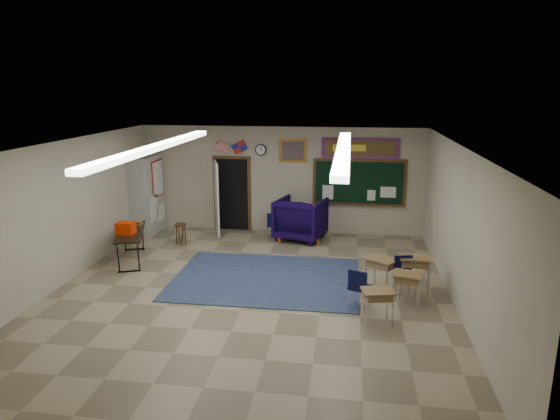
# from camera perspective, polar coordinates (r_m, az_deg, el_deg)

# --- Properties ---
(floor) EXTENTS (9.00, 9.00, 0.00)m
(floor) POSITION_cam_1_polar(r_m,az_deg,el_deg) (10.29, -3.47, -9.45)
(floor) COLOR gray
(floor) RESTS_ON ground
(back_wall) EXTENTS (8.00, 0.04, 3.00)m
(back_wall) POSITION_cam_1_polar(r_m,az_deg,el_deg) (14.12, 0.04, 3.44)
(back_wall) COLOR #B8B195
(back_wall) RESTS_ON floor
(front_wall) EXTENTS (8.00, 0.04, 3.00)m
(front_wall) POSITION_cam_1_polar(r_m,az_deg,el_deg) (5.74, -12.80, -13.26)
(front_wall) COLOR #B8B195
(front_wall) RESTS_ON floor
(left_wall) EXTENTS (0.04, 9.00, 3.00)m
(left_wall) POSITION_cam_1_polar(r_m,az_deg,el_deg) (11.28, -23.93, -0.51)
(left_wall) COLOR #B8B195
(left_wall) RESTS_ON floor
(right_wall) EXTENTS (0.04, 9.00, 3.00)m
(right_wall) POSITION_cam_1_polar(r_m,az_deg,el_deg) (9.83, 19.93, -2.15)
(right_wall) COLOR #B8B195
(right_wall) RESTS_ON floor
(ceiling) EXTENTS (8.00, 9.00, 0.04)m
(ceiling) POSITION_cam_1_polar(r_m,az_deg,el_deg) (9.51, -3.73, 7.38)
(ceiling) COLOR silver
(ceiling) RESTS_ON back_wall
(area_rug) EXTENTS (4.00, 3.00, 0.02)m
(area_rug) POSITION_cam_1_polar(r_m,az_deg,el_deg) (10.98, -1.61, -7.82)
(area_rug) COLOR #344162
(area_rug) RESTS_ON floor
(fluorescent_strips) EXTENTS (3.86, 6.00, 0.10)m
(fluorescent_strips) POSITION_cam_1_polar(r_m,az_deg,el_deg) (9.51, -3.73, 7.02)
(fluorescent_strips) COLOR white
(fluorescent_strips) RESTS_ON ceiling
(doorway) EXTENTS (1.10, 0.89, 2.16)m
(doorway) POSITION_cam_1_polar(r_m,az_deg,el_deg) (14.35, -5.99, 1.73)
(doorway) COLOR black
(doorway) RESTS_ON back_wall
(chalkboard) EXTENTS (2.55, 0.14, 1.30)m
(chalkboard) POSITION_cam_1_polar(r_m,az_deg,el_deg) (13.96, 9.01, 2.99)
(chalkboard) COLOR #4F3116
(chalkboard) RESTS_ON back_wall
(bulletin_board) EXTENTS (2.10, 0.05, 0.55)m
(bulletin_board) POSITION_cam_1_polar(r_m,az_deg,el_deg) (13.81, 9.17, 7.01)
(bulletin_board) COLOR red
(bulletin_board) RESTS_ON back_wall
(framed_art_print) EXTENTS (0.75, 0.05, 0.65)m
(framed_art_print) POSITION_cam_1_polar(r_m,az_deg,el_deg) (13.91, 1.46, 6.82)
(framed_art_print) COLOR #A86920
(framed_art_print) RESTS_ON back_wall
(wall_clock) EXTENTS (0.32, 0.05, 0.32)m
(wall_clock) POSITION_cam_1_polar(r_m,az_deg,el_deg) (14.04, -2.22, 6.88)
(wall_clock) COLOR black
(wall_clock) RESTS_ON back_wall
(wall_flags) EXTENTS (1.16, 0.06, 0.70)m
(wall_flags) POSITION_cam_1_polar(r_m,az_deg,el_deg) (14.17, -5.65, 7.42)
(wall_flags) COLOR red
(wall_flags) RESTS_ON back_wall
(storage_cabinet) EXTENTS (0.59, 1.25, 2.20)m
(storage_cabinet) POSITION_cam_1_polar(r_m,az_deg,el_deg) (14.57, -14.95, 1.68)
(storage_cabinet) COLOR #A5A5A0
(storage_cabinet) RESTS_ON floor
(wingback_armchair) EXTENTS (1.50, 1.52, 1.14)m
(wingback_armchair) POSITION_cam_1_polar(r_m,az_deg,el_deg) (13.59, 2.38, -1.02)
(wingback_armchair) COLOR black
(wingback_armchair) RESTS_ON floor
(student_chair_reading) EXTENTS (0.42, 0.42, 0.76)m
(student_chair_reading) POSITION_cam_1_polar(r_m,az_deg,el_deg) (13.60, -0.58, -1.83)
(student_chair_reading) COLOR black
(student_chair_reading) RESTS_ON floor
(student_chair_desk_a) EXTENTS (0.52, 0.52, 0.80)m
(student_chair_desk_a) POSITION_cam_1_polar(r_m,az_deg,el_deg) (9.58, 9.17, -8.83)
(student_chair_desk_a) COLOR black
(student_chair_desk_a) RESTS_ON floor
(student_chair_desk_b) EXTENTS (0.50, 0.50, 0.81)m
(student_chair_desk_b) POSITION_cam_1_polar(r_m,az_deg,el_deg) (10.24, 14.15, -7.54)
(student_chair_desk_b) COLOR black
(student_chair_desk_b) RESTS_ON floor
(student_desk_front_left) EXTENTS (0.74, 0.70, 0.71)m
(student_desk_front_left) POSITION_cam_1_polar(r_m,az_deg,el_deg) (10.43, 11.47, -7.05)
(student_desk_front_left) COLOR olive
(student_desk_front_left) RESTS_ON floor
(student_desk_front_right) EXTENTS (0.68, 0.54, 0.76)m
(student_desk_front_right) POSITION_cam_1_polar(r_m,az_deg,el_deg) (10.54, 15.19, -6.87)
(student_desk_front_right) COLOR olive
(student_desk_front_right) RESTS_ON floor
(student_desk_back_left) EXTENTS (0.63, 0.53, 0.66)m
(student_desk_back_left) POSITION_cam_1_polar(r_m,az_deg,el_deg) (9.03, 11.09, -10.66)
(student_desk_back_left) COLOR olive
(student_desk_back_left) RESTS_ON floor
(student_desk_back_right) EXTENTS (0.65, 0.55, 0.67)m
(student_desk_back_right) POSITION_cam_1_polar(r_m,az_deg,el_deg) (9.85, 14.31, -8.63)
(student_desk_back_right) COLOR olive
(student_desk_back_right) RESTS_ON floor
(folding_table) EXTENTS (1.16, 1.89, 1.02)m
(folding_table) POSITION_cam_1_polar(r_m,az_deg,el_deg) (12.47, -16.67, -3.79)
(folding_table) COLOR black
(folding_table) RESTS_ON floor
(wooden_stool) EXTENTS (0.31, 0.31, 0.55)m
(wooden_stool) POSITION_cam_1_polar(r_m,az_deg,el_deg) (13.46, -11.26, -2.68)
(wooden_stool) COLOR #492C16
(wooden_stool) RESTS_ON floor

